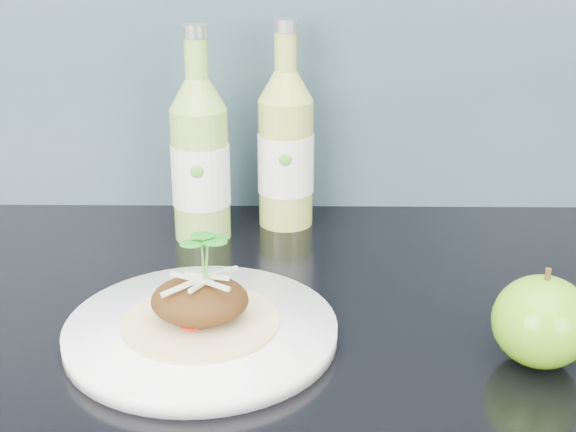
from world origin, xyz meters
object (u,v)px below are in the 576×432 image
green_apple (542,321)px  cider_bottle_left (200,160)px  cider_bottle_right (286,150)px  dinner_plate (201,331)px

green_apple → cider_bottle_left: bearing=139.2°
green_apple → cider_bottle_left: (-0.33, 0.28, 0.06)m
cider_bottle_left → cider_bottle_right: 0.11m
green_apple → cider_bottle_right: (-0.23, 0.33, 0.06)m
cider_bottle_left → cider_bottle_right: bearing=36.5°
cider_bottle_left → cider_bottle_right: same height
cider_bottle_left → dinner_plate: bearing=-72.2°
green_apple → cider_bottle_right: bearing=124.7°
green_apple → dinner_plate: bearing=173.1°
dinner_plate → cider_bottle_right: cider_bottle_right is taller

